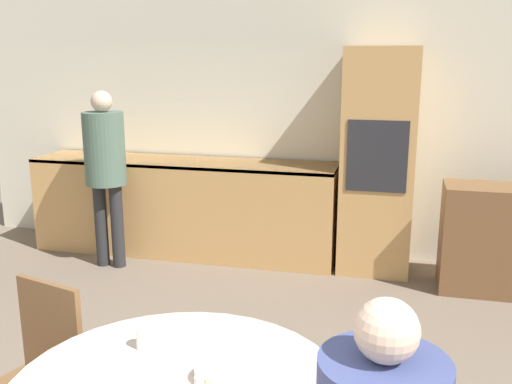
# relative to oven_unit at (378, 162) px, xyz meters

# --- Properties ---
(wall_back) EXTENTS (6.93, 0.05, 2.60)m
(wall_back) POSITION_rel_oven_unit_xyz_m (-0.69, 0.34, 0.31)
(wall_back) COLOR beige
(wall_back) RESTS_ON ground_plane
(kitchen_counter) EXTENTS (2.95, 0.60, 0.92)m
(kitchen_counter) POSITION_rel_oven_unit_xyz_m (-1.83, -0.01, -0.51)
(kitchen_counter) COLOR tan
(kitchen_counter) RESTS_ON ground_plane
(oven_unit) EXTENTS (0.62, 0.59, 1.98)m
(oven_unit) POSITION_rel_oven_unit_xyz_m (0.00, 0.00, 0.00)
(oven_unit) COLOR tan
(oven_unit) RESTS_ON ground_plane
(chair_far_left) EXTENTS (0.49, 0.49, 0.91)m
(chair_far_left) POSITION_rel_oven_unit_xyz_m (-1.37, -3.05, -0.48)
(chair_far_left) COLOR brown
(chair_far_left) RESTS_ON ground_plane
(person_standing) EXTENTS (0.36, 0.36, 1.61)m
(person_standing) POSITION_rel_oven_unit_xyz_m (-2.36, -0.53, 0.00)
(person_standing) COLOR #262628
(person_standing) RESTS_ON ground_plane
(cup) EXTENTS (0.07, 0.07, 0.08)m
(cup) POSITION_rel_oven_unit_xyz_m (-0.78, -3.14, -0.19)
(cup) COLOR white
(cup) RESTS_ON dining_table
(bowl_near) EXTENTS (0.17, 0.17, 0.04)m
(bowl_near) POSITION_rel_oven_unit_xyz_m (-0.43, -3.29, -0.21)
(bowl_near) COLOR beige
(bowl_near) RESTS_ON dining_table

